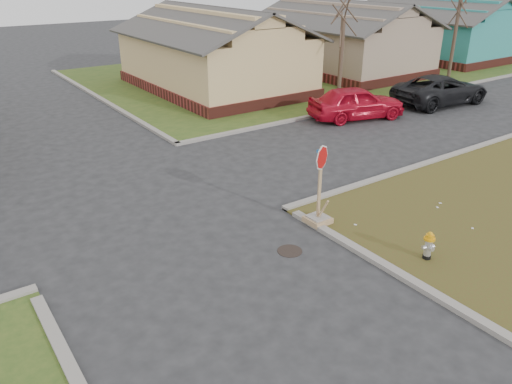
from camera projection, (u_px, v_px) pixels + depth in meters
ground at (205, 270)px, 11.94m from camera, size 120.00×120.00×0.00m
verge_far_right at (344, 64)px, 36.84m from camera, size 37.00×19.00×0.05m
curbs at (126, 197)px, 15.67m from camera, size 80.00×40.00×0.12m
manhole at (290, 251)px, 12.71m from camera, size 0.64×0.64×0.01m
side_house_yellow at (213, 51)px, 28.57m from camera, size 7.60×11.60×4.70m
side_house_tan at (341, 38)px, 33.78m from camera, size 7.60×11.60×4.70m
side_house_teal at (434, 28)px, 38.99m from camera, size 7.60×11.60×4.70m
tree_mid_right at (341, 60)px, 25.96m from camera, size 0.22×0.22×4.20m
tree_far_right at (454, 40)px, 31.28m from camera, size 0.22×0.22×4.76m
fire_hydrant at (429, 244)px, 12.14m from camera, size 0.28×0.28×0.74m
stop_sign at (319, 206)px, 13.84m from camera, size 0.65×0.64×2.29m
red_sedan at (356, 103)px, 23.45m from camera, size 4.89×3.00×1.55m
dark_pickup at (441, 90)px, 26.04m from camera, size 5.58×2.91×1.50m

